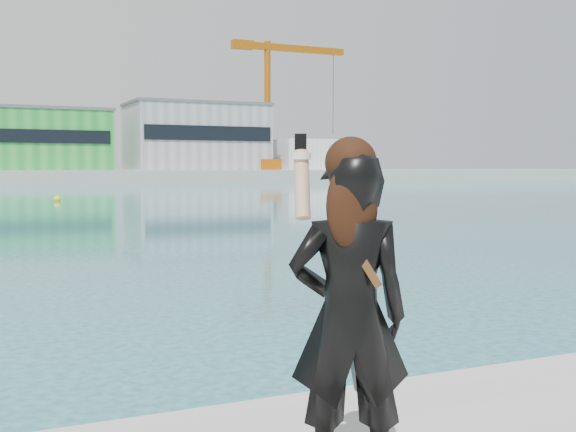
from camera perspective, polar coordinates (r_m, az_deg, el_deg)
name	(u,v)px	position (r m, az deg, el deg)	size (l,w,h in m)	color
warehouse_green	(16,139)	(131.77, -20.67, 5.70)	(30.60, 16.36, 10.50)	green
warehouse_grey_right	(197,137)	(137.97, -7.23, 6.23)	(25.50, 15.35, 12.50)	gray
ancillary_shed	(306,155)	(144.29, 1.41, 4.86)	(12.00, 10.00, 6.00)	silver
dock_crane	(273,100)	(137.51, -1.17, 9.11)	(23.00, 4.00, 24.00)	#C85F0B
flagpole_right	(108,143)	(126.70, -14.03, 5.59)	(1.28, 0.16, 8.00)	silver
buoy_extra	(57,201)	(53.15, -17.77, 1.11)	(0.50, 0.50, 0.50)	#ECEE0C
woman	(349,307)	(3.50, 4.85, -7.20)	(0.68, 0.57, 1.69)	black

